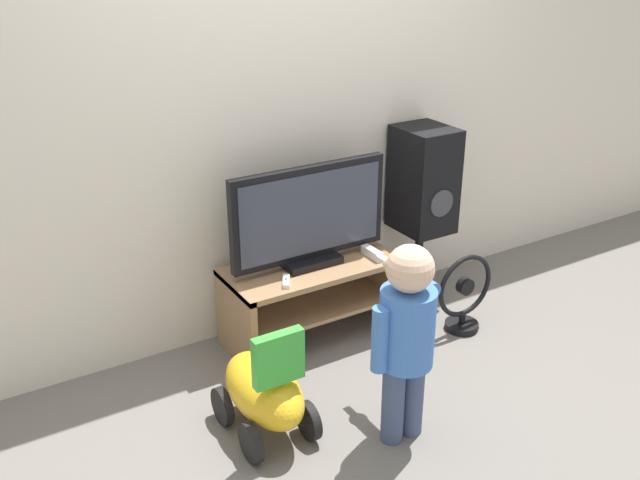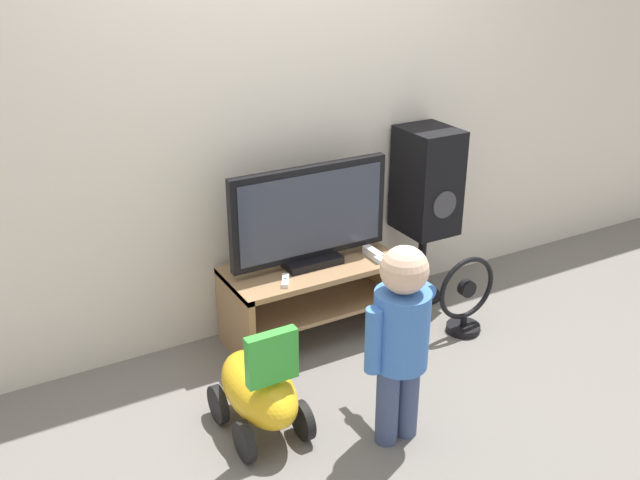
{
  "view_description": "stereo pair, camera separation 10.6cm",
  "coord_description": "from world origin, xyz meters",
  "px_view_note": "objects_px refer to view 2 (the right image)",
  "views": [
    {
      "loc": [
        -1.74,
        -2.73,
        2.1
      ],
      "look_at": [
        0.0,
        0.13,
        0.62
      ],
      "focal_mm": 40.0,
      "sensor_mm": 36.0,
      "label": 1
    },
    {
      "loc": [
        -1.64,
        -2.78,
        2.1
      ],
      "look_at": [
        0.0,
        0.13,
        0.62
      ],
      "focal_mm": 40.0,
      "sensor_mm": 36.0,
      "label": 2
    }
  ],
  "objects_px": {
    "television": "(310,217)",
    "remote_primary": "(285,281)",
    "game_console": "(373,254)",
    "floor_fan": "(466,299)",
    "child": "(400,329)",
    "speaker_tower": "(427,185)",
    "ride_on_toy": "(260,390)"
  },
  "relations": [
    {
      "from": "game_console",
      "to": "speaker_tower",
      "type": "bearing_deg",
      "value": 20.15
    },
    {
      "from": "child",
      "to": "speaker_tower",
      "type": "relative_size",
      "value": 0.88
    },
    {
      "from": "game_console",
      "to": "floor_fan",
      "type": "height_order",
      "value": "game_console"
    },
    {
      "from": "television",
      "to": "game_console",
      "type": "bearing_deg",
      "value": -18.95
    },
    {
      "from": "ride_on_toy",
      "to": "speaker_tower",
      "type": "bearing_deg",
      "value": 25.81
    },
    {
      "from": "game_console",
      "to": "speaker_tower",
      "type": "relative_size",
      "value": 0.15
    },
    {
      "from": "television",
      "to": "game_console",
      "type": "height_order",
      "value": "television"
    },
    {
      "from": "child",
      "to": "ride_on_toy",
      "type": "height_order",
      "value": "child"
    },
    {
      "from": "remote_primary",
      "to": "speaker_tower",
      "type": "bearing_deg",
      "value": 11.04
    },
    {
      "from": "television",
      "to": "remote_primary",
      "type": "height_order",
      "value": "television"
    },
    {
      "from": "game_console",
      "to": "child",
      "type": "bearing_deg",
      "value": -116.67
    },
    {
      "from": "television",
      "to": "floor_fan",
      "type": "distance_m",
      "value": 1.0
    },
    {
      "from": "remote_primary",
      "to": "speaker_tower",
      "type": "distance_m",
      "value": 1.08
    },
    {
      "from": "speaker_tower",
      "to": "floor_fan",
      "type": "bearing_deg",
      "value": -94.62
    },
    {
      "from": "child",
      "to": "remote_primary",
      "type": "bearing_deg",
      "value": 99.44
    },
    {
      "from": "television",
      "to": "ride_on_toy",
      "type": "bearing_deg",
      "value": -133.98
    },
    {
      "from": "remote_primary",
      "to": "floor_fan",
      "type": "bearing_deg",
      "value": -14.63
    },
    {
      "from": "television",
      "to": "remote_primary",
      "type": "relative_size",
      "value": 6.89
    },
    {
      "from": "child",
      "to": "ride_on_toy",
      "type": "distance_m",
      "value": 0.69
    },
    {
      "from": "remote_primary",
      "to": "speaker_tower",
      "type": "height_order",
      "value": "speaker_tower"
    },
    {
      "from": "game_console",
      "to": "ride_on_toy",
      "type": "relative_size",
      "value": 0.28
    },
    {
      "from": "game_console",
      "to": "speaker_tower",
      "type": "xyz_separation_m",
      "value": [
        0.47,
        0.17,
        0.26
      ]
    },
    {
      "from": "floor_fan",
      "to": "ride_on_toy",
      "type": "height_order",
      "value": "ride_on_toy"
    },
    {
      "from": "television",
      "to": "speaker_tower",
      "type": "xyz_separation_m",
      "value": [
        0.8,
        0.06,
        0.02
      ]
    },
    {
      "from": "floor_fan",
      "to": "ride_on_toy",
      "type": "distance_m",
      "value": 1.38
    },
    {
      "from": "child",
      "to": "speaker_tower",
      "type": "distance_m",
      "value": 1.35
    },
    {
      "from": "game_console",
      "to": "child",
      "type": "relative_size",
      "value": 0.17
    },
    {
      "from": "game_console",
      "to": "floor_fan",
      "type": "bearing_deg",
      "value": -33.13
    },
    {
      "from": "speaker_tower",
      "to": "floor_fan",
      "type": "relative_size",
      "value": 2.31
    },
    {
      "from": "child",
      "to": "ride_on_toy",
      "type": "xyz_separation_m",
      "value": [
        -0.51,
        0.33,
        -0.33
      ]
    },
    {
      "from": "television",
      "to": "floor_fan",
      "type": "bearing_deg",
      "value": -27.42
    },
    {
      "from": "game_console",
      "to": "remote_primary",
      "type": "height_order",
      "value": "game_console"
    }
  ]
}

